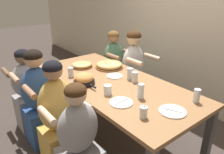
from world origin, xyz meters
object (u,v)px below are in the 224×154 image
cocktail_glass_blue (143,113)px  drinking_glass_d (130,75)px  drinking_glass_a (135,78)px  diner_near_center (58,122)px  pizza_board_main (109,65)px  pizza_board_second (82,65)px  diner_near_left (28,94)px  drinking_glass_f (197,97)px  skillet_bowl (84,79)px  drinking_glass_c (71,72)px  empty_plate_a (121,102)px  diner_near_midleft (40,102)px  drinking_glass_b (108,91)px  drinking_glass_e (141,92)px  diner_far_left (114,68)px  diner_near_midright (79,147)px  empty_plate_c (173,111)px  empty_plate_b (115,76)px  diner_far_midleft (133,74)px

cocktail_glass_blue → drinking_glass_d: 0.80m
drinking_glass_a → diner_near_center: bearing=-99.2°
pizza_board_main → drinking_glass_a: (0.55, -0.06, 0.02)m
pizza_board_second → diner_near_left: size_ratio=0.26×
pizza_board_main → drinking_glass_f: (1.24, 0.06, 0.02)m
skillet_bowl → drinking_glass_c: size_ratio=2.95×
empty_plate_a → drinking_glass_d: 0.57m
diner_near_center → diner_near_midleft: bearing=90.0°
pizza_board_second → drinking_glass_b: (0.85, -0.21, 0.02)m
pizza_board_main → drinking_glass_c: drinking_glass_c is taller
drinking_glass_e → cocktail_glass_blue: bearing=-41.5°
drinking_glass_a → diner_far_left: size_ratio=0.11×
skillet_bowl → diner_near_center: 0.53m
diner_near_left → drinking_glass_d: bearing=-46.2°
drinking_glass_a → diner_near_midright: bearing=-74.0°
pizza_board_main → diner_near_midright: (0.80, -0.94, -0.31)m
pizza_board_main → diner_far_left: 0.71m
drinking_glass_f → drinking_glass_a: bearing=-169.8°
drinking_glass_b → drinking_glass_d: 0.46m
empty_plate_c → diner_near_midright: size_ratio=0.22×
skillet_bowl → pizza_board_second: bearing=151.7°
empty_plate_a → diner_near_center: size_ratio=0.19×
pizza_board_main → drinking_glass_b: drinking_glass_b is taller
drinking_glass_a → drinking_glass_d: drinking_glass_d is taller
empty_plate_b → diner_far_midleft: diner_far_midleft is taller
empty_plate_a → drinking_glass_d: bearing=129.5°
diner_far_left → drinking_glass_a: bearing=63.2°
empty_plate_b → empty_plate_c: bearing=-6.6°
drinking_glass_b → diner_near_left: size_ratio=0.09×
pizza_board_second → drinking_glass_d: 0.73m
pizza_board_second → drinking_glass_d: size_ratio=2.10×
drinking_glass_c → drinking_glass_f: 1.41m
cocktail_glass_blue → diner_near_left: diner_near_left is taller
drinking_glass_e → drinking_glass_f: 0.51m
diner_far_midleft → diner_near_midleft: 1.40m
cocktail_glass_blue → drinking_glass_c: 1.15m
diner_near_left → diner_near_midleft: size_ratio=0.93×
diner_far_midleft → diner_near_left: diner_far_midleft is taller
drinking_glass_d → drinking_glass_e: 0.47m
empty_plate_c → pizza_board_main: bearing=168.5°
pizza_board_main → pizza_board_second: 0.36m
diner_far_left → diner_near_center: bearing=32.1°
drinking_glass_e → diner_far_left: (-1.33, 0.74, -0.32)m
empty_plate_c → empty_plate_b: bearing=173.4°
drinking_glass_c → diner_near_center: (0.44, -0.40, -0.29)m
pizza_board_second → cocktail_glass_blue: size_ratio=2.25×
empty_plate_a → drinking_glass_b: size_ratio=2.18×
diner_near_midleft → skillet_bowl: bearing=-38.6°
empty_plate_b → cocktail_glass_blue: bearing=-24.0°
diner_near_center → skillet_bowl: bearing=21.2°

